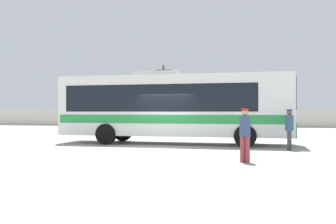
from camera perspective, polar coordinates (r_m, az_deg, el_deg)
name	(u,v)px	position (r m, az deg, el deg)	size (l,w,h in m)	color
ground_plane	(195,134)	(28.32, 3.92, -3.29)	(300.00, 300.00, 0.00)	#A3A099
perimeter_wall	(215,118)	(42.56, 6.84, -0.88)	(80.00, 0.30, 1.92)	beige
coach_bus_white_green	(172,105)	(19.99, 0.52, 0.99)	(11.81, 2.87, 3.70)	white
attendant_by_bus_door	(289,127)	(17.37, 17.33, -2.11)	(0.42, 0.42, 1.75)	#38383D
passenger_waiting_on_apron	(245,132)	(12.89, 11.19, -2.83)	(0.38, 0.38, 1.76)	#99383D
parked_car_leftmost_white	(115,120)	(40.08, -7.79, -1.21)	(4.67, 2.21, 1.44)	silver
parked_car_second_red	(182,120)	(39.21, 2.05, -1.22)	(4.29, 2.27, 1.47)	red
parked_car_third_grey	(235,121)	(38.13, 9.78, -1.27)	(4.26, 2.04, 1.45)	slate
utility_pole_near	(163,94)	(45.95, -0.68, 2.66)	(1.80, 0.26, 7.13)	#4C3823
roadside_tree_left	(114,87)	(51.44, -7.86, 3.63)	(3.85, 3.85, 6.52)	brown
roadside_tree_midleft	(181,95)	(48.50, 1.92, 2.53)	(3.51, 3.51, 5.25)	brown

